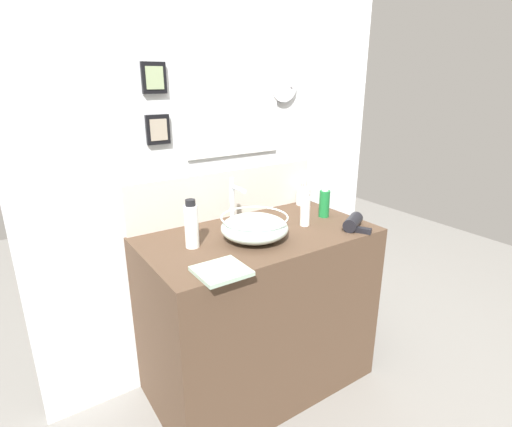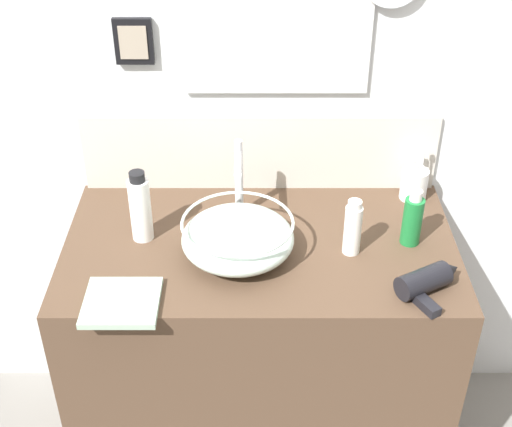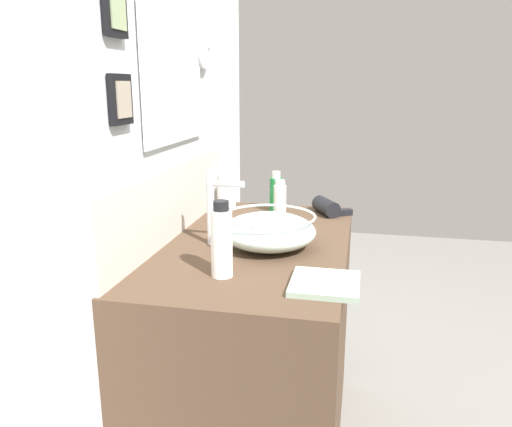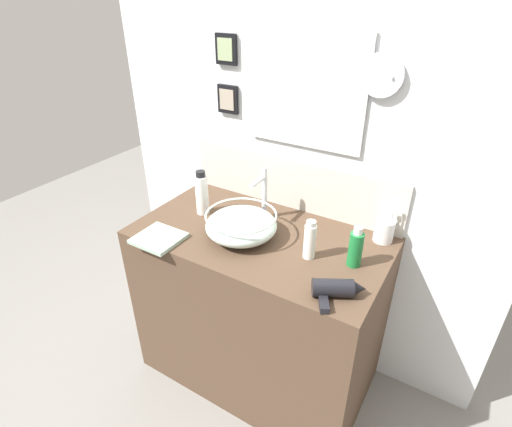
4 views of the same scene
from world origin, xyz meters
TOP-DOWN VIEW (x-y plane):
  - ground_plane at (0.00, 0.00)m, footprint 6.00×6.00m
  - vanity_counter at (0.00, 0.00)m, footprint 1.08×0.60m
  - back_panel at (0.00, 0.33)m, footprint 1.95×0.10m
  - glass_bowl_sink at (-0.06, -0.05)m, footprint 0.30×0.30m
  - faucet at (-0.06, 0.13)m, footprint 0.02×0.12m
  - hair_drier at (0.42, -0.19)m, footprint 0.19×0.19m
  - toothbrush_cup at (0.46, 0.23)m, footprint 0.08×0.08m
  - soap_dispenser at (0.41, 0.01)m, footprint 0.05×0.05m
  - spray_bottle at (0.24, -0.04)m, footprint 0.05×0.05m
  - lotion_bottle at (-0.32, 0.03)m, footprint 0.06×0.06m
  - hand_towel at (-0.34, -0.25)m, footprint 0.18×0.18m

SIDE VIEW (x-z plane):
  - ground_plane at x=0.00m, z-range 0.00..0.00m
  - vanity_counter at x=0.00m, z-range 0.00..0.83m
  - hand_towel at x=-0.34m, z-range 0.83..0.85m
  - hair_drier at x=0.42m, z-range 0.83..0.89m
  - toothbrush_cup at x=0.46m, z-range 0.79..0.97m
  - glass_bowl_sink at x=-0.06m, z-range 0.84..0.95m
  - soap_dispenser at x=0.41m, z-range 0.82..0.99m
  - spray_bottle at x=0.24m, z-range 0.83..0.99m
  - lotion_bottle at x=-0.32m, z-range 0.83..1.04m
  - faucet at x=-0.06m, z-range 0.85..1.09m
  - back_panel at x=0.00m, z-range 0.00..2.41m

